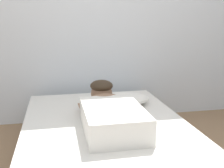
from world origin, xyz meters
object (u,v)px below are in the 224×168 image
(coffee_cup, at_px, (128,106))
(person_lying, at_px, (109,111))
(pillow, at_px, (122,99))
(cell_phone, at_px, (102,140))
(bed, at_px, (107,147))

(coffee_cup, bearing_deg, person_lying, -126.26)
(pillow, relative_size, cell_phone, 3.71)
(pillow, height_order, coffee_cup, pillow)
(bed, relative_size, pillow, 3.85)
(bed, height_order, cell_phone, cell_phone)
(person_lying, relative_size, coffee_cup, 7.36)
(bed, xyz_separation_m, cell_phone, (-0.08, -0.27, 0.18))
(pillow, relative_size, coffee_cup, 4.16)
(person_lying, relative_size, cell_phone, 6.57)
(pillow, relative_size, person_lying, 0.57)
(bed, height_order, coffee_cup, coffee_cup)
(pillow, height_order, person_lying, person_lying)
(person_lying, bearing_deg, pillow, 65.54)
(bed, distance_m, cell_phone, 0.34)
(bed, height_order, pillow, pillow)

